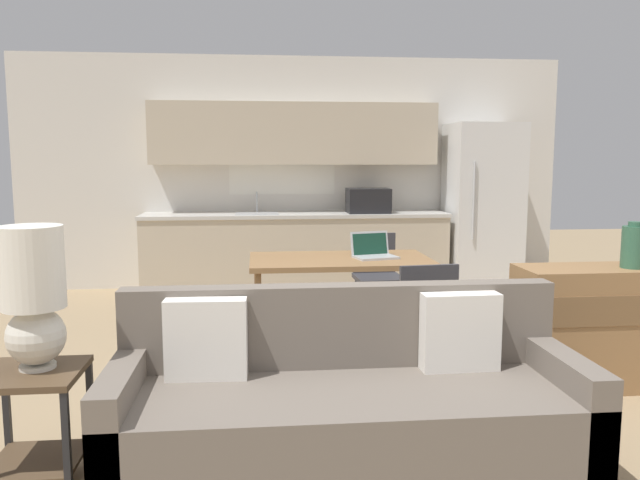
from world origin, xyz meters
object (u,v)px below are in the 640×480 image
Objects in this scene: dining_table at (340,267)px; table_lamp at (34,294)px; laptop at (373,251)px; credenza at (600,327)px; side_table at (34,410)px; couch at (346,399)px; dining_chair_far_right at (377,273)px; dining_chair_near_right at (421,313)px; refrigerator at (482,207)px; vase at (633,246)px.

dining_table is 2.14× the size of table_lamp.
credenza is at bearing -49.13° from laptop.
side_table is (-1.67, -1.94, -0.30)m from dining_table.
side_table is at bearing -177.72° from couch.
dining_table is 2.58m from side_table.
dining_chair_far_right is 1.52m from dining_chair_near_right.
refrigerator reaches higher than table_lamp.
dining_table is at bearing -123.29° from dining_chair_far_right.
table_lamp is 1.77× the size of laptop.
credenza is (3.28, 0.95, -0.50)m from table_lamp.
dining_table is at bearing -64.37° from dining_chair_near_right.
credenza reaches higher than side_table.
dining_table is 4.64× the size of vase.
side_table is at bearing -130.80° from dining_table.
dining_chair_far_right is (2.12, 2.70, 0.11)m from side_table.
dining_chair_near_right is 2.23× the size of laptop.
laptop is at bearing -127.41° from refrigerator.
vase is at bearing 15.15° from side_table.
couch is 1.32m from dining_chair_near_right.
dining_chair_far_right is at bearing 59.50° from dining_table.
credenza is 1.32× the size of dining_chair_far_right.
dining_chair_far_right is (0.45, 0.76, -0.20)m from dining_table.
refrigerator is at bearing 38.71° from laptop.
credenza is 1.71m from laptop.
side_table is (-1.46, -0.06, 0.03)m from couch.
vase is (0.17, -0.05, 0.54)m from credenza.
credenza is 0.57m from vase.
vase is (2.01, 0.88, 0.61)m from couch.
refrigerator reaches higher than couch.
refrigerator is 5.50m from table_lamp.
table_lamp is 2.44m from dining_chair_near_right.
table_lamp reaches higher than vase.
dining_chair_far_right is at bearing 62.43° from laptop.
laptop is at bearing 146.69° from vase.
dining_chair_near_right reaches higher than side_table.
refrigerator reaches higher than laptop.
dining_chair_far_right is (-1.35, 1.76, -0.47)m from vase.
dining_table is (-1.97, -2.24, -0.29)m from refrigerator.
dining_chair_near_right is (2.13, 1.18, 0.11)m from side_table.
side_table is 3.64m from vase.
dining_table is 2.53m from table_lamp.
table_lamp is at bearing 22.95° from dining_chair_near_right.
couch is at bearing -153.24° from credenza.
laptop is at bearing 1.21° from dining_table.
couch is at bearing 2.28° from side_table.
vase is at bearing -47.18° from laptop.
side_table is 1.50× the size of laptop.
side_table is 1.83× the size of vase.
table_lamp is at bearing -163.86° from credenza.
dining_chair_near_right is at bearing -58.84° from dining_table.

